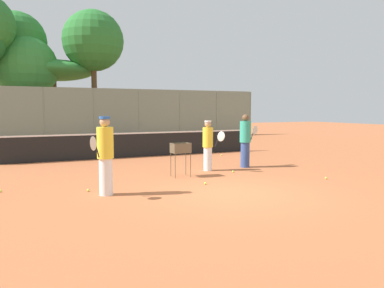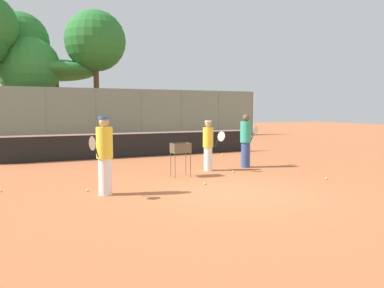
# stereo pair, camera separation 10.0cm
# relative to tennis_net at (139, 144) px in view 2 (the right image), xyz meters

# --- Properties ---
(ground_plane) EXTENTS (80.00, 80.00, 0.00)m
(ground_plane) POSITION_rel_tennis_net_xyz_m (0.00, -7.81, -0.56)
(ground_plane) COLOR #B26038
(tennis_net) EXTENTS (11.26, 0.10, 1.07)m
(tennis_net) POSITION_rel_tennis_net_xyz_m (0.00, 0.00, 0.00)
(tennis_net) COLOR #26592D
(tennis_net) RESTS_ON ground_plane
(back_fence) EXTENTS (25.31, 0.08, 3.49)m
(back_fence) POSITION_rel_tennis_net_xyz_m (-0.00, 10.14, 1.19)
(back_fence) COLOR gray
(back_fence) RESTS_ON ground_plane
(tree_0) EXTENTS (4.47, 4.47, 7.31)m
(tree_0) POSITION_rel_tennis_net_xyz_m (-4.00, 14.16, 4.50)
(tree_0) COLOR brown
(tree_0) RESTS_ON ground_plane
(tree_1) EXTENTS (4.30, 4.30, 9.26)m
(tree_1) POSITION_rel_tennis_net_xyz_m (-4.53, 15.47, 6.53)
(tree_1) COLOR brown
(tree_1) RESTS_ON ground_plane
(tree_3) EXTENTS (4.53, 4.53, 9.44)m
(tree_3) POSITION_rel_tennis_net_xyz_m (0.67, 13.39, 6.57)
(tree_3) COLOR brown
(tree_3) RESTS_ON ground_plane
(tree_4) EXTENTS (6.32, 6.32, 5.83)m
(tree_4) POSITION_rel_tennis_net_xyz_m (-2.06, 15.39, 4.45)
(tree_4) COLOR brown
(tree_4) RESTS_ON ground_plane
(player_white_outfit) EXTENTS (0.93, 0.45, 1.89)m
(player_white_outfit) POSITION_rel_tennis_net_xyz_m (2.62, -4.43, 0.41)
(player_white_outfit) COLOR #334C8C
(player_white_outfit) RESTS_ON ground_plane
(player_red_cap) EXTENTS (0.69, 0.80, 1.91)m
(player_red_cap) POSITION_rel_tennis_net_xyz_m (-2.84, -6.69, 0.43)
(player_red_cap) COLOR white
(player_red_cap) RESTS_ON ground_plane
(player_yellow_shirt) EXTENTS (0.52, 0.83, 1.69)m
(player_yellow_shirt) POSITION_rel_tennis_net_xyz_m (1.07, -4.52, 0.32)
(player_yellow_shirt) COLOR white
(player_yellow_shirt) RESTS_ON ground_plane
(ball_cart) EXTENTS (0.56, 0.41, 1.04)m
(ball_cart) POSITION_rel_tennis_net_xyz_m (-0.23, -5.17, 0.25)
(ball_cart) COLOR brown
(ball_cart) RESTS_ON ground_plane
(tennis_ball_0) EXTENTS (0.07, 0.07, 0.07)m
(tennis_ball_0) POSITION_rel_tennis_net_xyz_m (-3.17, -6.10, -0.53)
(tennis_ball_0) COLOR #D1E54C
(tennis_ball_0) RESTS_ON ground_plane
(tennis_ball_1) EXTENTS (0.07, 0.07, 0.07)m
(tennis_ball_1) POSITION_rel_tennis_net_xyz_m (3.54, -7.39, -0.53)
(tennis_ball_1) COLOR #D1E54C
(tennis_ball_1) RESTS_ON ground_plane
(tennis_ball_2) EXTENTS (0.07, 0.07, 0.07)m
(tennis_ball_2) POSITION_rel_tennis_net_xyz_m (1.64, -5.22, -0.53)
(tennis_ball_2) COLOR #D1E54C
(tennis_ball_2) RESTS_ON ground_plane
(tennis_ball_3) EXTENTS (0.07, 0.07, 0.07)m
(tennis_ball_3) POSITION_rel_tennis_net_xyz_m (-1.70, -1.42, -0.53)
(tennis_ball_3) COLOR #D1E54C
(tennis_ball_3) RESTS_ON ground_plane
(tennis_ball_4) EXTENTS (0.07, 0.07, 0.07)m
(tennis_ball_4) POSITION_rel_tennis_net_xyz_m (3.46, -1.22, -0.53)
(tennis_ball_4) COLOR #D1E54C
(tennis_ball_4) RESTS_ON ground_plane
(tennis_ball_5) EXTENTS (0.07, 0.07, 0.07)m
(tennis_ball_5) POSITION_rel_tennis_net_xyz_m (-0.09, -6.58, -0.53)
(tennis_ball_5) COLOR #D1E54C
(tennis_ball_5) RESTS_ON ground_plane
(tennis_ball_6) EXTENTS (0.07, 0.07, 0.07)m
(tennis_ball_6) POSITION_rel_tennis_net_xyz_m (-5.18, -5.24, -0.53)
(tennis_ball_6) COLOR #D1E54C
(tennis_ball_6) RESTS_ON ground_plane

